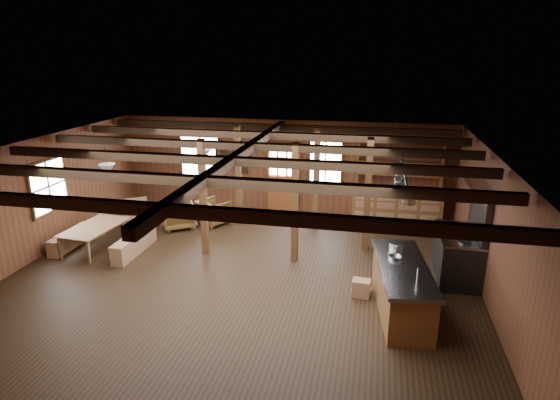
% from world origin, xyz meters
% --- Properties ---
extents(room, '(10.04, 9.04, 2.84)m').
position_xyz_m(room, '(0.00, 0.00, 1.40)').
color(room, black).
rests_on(room, ground).
extents(ceiling_joists, '(9.80, 8.82, 0.18)m').
position_xyz_m(ceiling_joists, '(0.00, 0.18, 2.68)').
color(ceiling_joists, black).
rests_on(ceiling_joists, ceiling).
extents(timber_posts, '(3.95, 2.35, 2.80)m').
position_xyz_m(timber_posts, '(0.52, 2.08, 1.40)').
color(timber_posts, '#422912').
rests_on(timber_posts, floor).
extents(back_door, '(1.02, 0.08, 2.15)m').
position_xyz_m(back_door, '(0.00, 4.45, 0.88)').
color(back_door, brown).
rests_on(back_door, floor).
extents(window_back_left, '(1.32, 0.06, 1.32)m').
position_xyz_m(window_back_left, '(-2.60, 4.46, 1.60)').
color(window_back_left, white).
rests_on(window_back_left, wall_back).
extents(window_back_right, '(1.02, 0.06, 1.32)m').
position_xyz_m(window_back_right, '(1.30, 4.46, 1.60)').
color(window_back_right, white).
rests_on(window_back_right, wall_back).
extents(window_left, '(0.14, 1.24, 1.32)m').
position_xyz_m(window_left, '(-4.96, 0.50, 1.60)').
color(window_left, white).
rests_on(window_left, wall_back).
extents(notice_boards, '(1.08, 0.03, 0.90)m').
position_xyz_m(notice_boards, '(-1.50, 4.46, 1.64)').
color(notice_boards, silver).
rests_on(notice_boards, wall_back).
extents(back_counter, '(2.55, 0.60, 2.45)m').
position_xyz_m(back_counter, '(3.40, 4.20, 0.60)').
color(back_counter, brown).
rests_on(back_counter, floor).
extents(pendant_lamps, '(1.86, 2.36, 0.66)m').
position_xyz_m(pendant_lamps, '(-2.25, 1.00, 2.25)').
color(pendant_lamps, '#2E2E31').
rests_on(pendant_lamps, ceiling).
extents(pot_rack, '(0.34, 3.00, 0.46)m').
position_xyz_m(pot_rack, '(3.26, 0.25, 2.28)').
color(pot_rack, '#2E2E31').
rests_on(pot_rack, ceiling).
extents(kitchen_island, '(1.18, 2.59, 1.20)m').
position_xyz_m(kitchen_island, '(3.36, -0.82, 0.48)').
color(kitchen_island, brown).
rests_on(kitchen_island, floor).
extents(step_stool, '(0.41, 0.31, 0.35)m').
position_xyz_m(step_stool, '(2.61, -0.41, 0.18)').
color(step_stool, '#916142').
rests_on(step_stool, floor).
extents(commercial_range, '(0.89, 1.73, 2.14)m').
position_xyz_m(commercial_range, '(4.64, 0.88, 0.68)').
color(commercial_range, '#2E2E31').
rests_on(commercial_range, floor).
extents(dining_table, '(1.10, 1.79, 0.60)m').
position_xyz_m(dining_table, '(-3.90, 0.63, 0.30)').
color(dining_table, brown).
rests_on(dining_table, floor).
extents(bench_wall, '(0.28, 1.48, 0.41)m').
position_xyz_m(bench_wall, '(-4.65, 0.63, 0.20)').
color(bench_wall, '#916142').
rests_on(bench_wall, floor).
extents(bench_aisle, '(0.32, 1.71, 0.47)m').
position_xyz_m(bench_aisle, '(-2.90, 0.63, 0.23)').
color(bench_aisle, '#916142').
rests_on(bench_aisle, floor).
extents(armchair_a, '(1.14, 1.15, 0.76)m').
position_xyz_m(armchair_a, '(-2.56, 2.46, 0.38)').
color(armchair_a, brown).
rests_on(armchair_a, floor).
extents(armchair_b, '(1.04, 1.05, 0.70)m').
position_xyz_m(armchair_b, '(-1.69, 2.94, 0.35)').
color(armchair_b, brown).
rests_on(armchair_b, floor).
extents(armchair_c, '(1.13, 1.12, 0.74)m').
position_xyz_m(armchair_c, '(-3.77, 2.34, 0.37)').
color(armchair_c, olive).
rests_on(armchair_c, floor).
extents(counter_pot, '(0.27, 0.27, 0.16)m').
position_xyz_m(counter_pot, '(3.24, -0.12, 1.02)').
color(counter_pot, '#ADB1B4').
rests_on(counter_pot, kitchen_island).
extents(bowl, '(0.27, 0.27, 0.06)m').
position_xyz_m(bowl, '(3.21, -0.54, 0.97)').
color(bowl, silver).
rests_on(bowl, kitchen_island).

